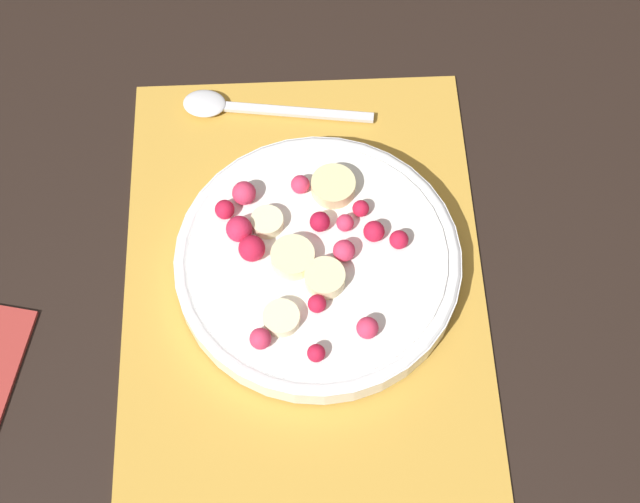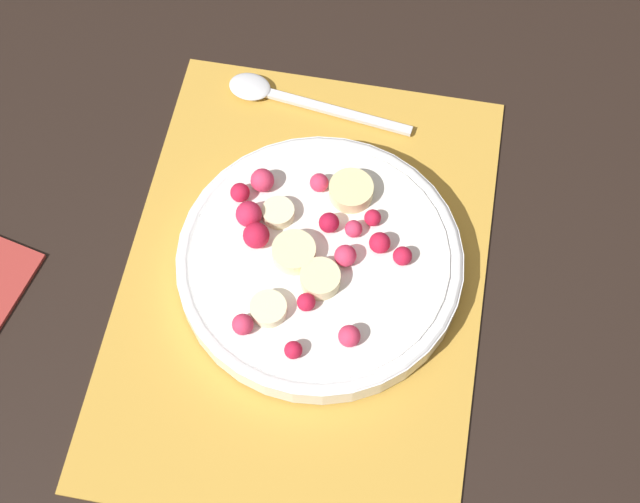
% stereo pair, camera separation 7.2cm
% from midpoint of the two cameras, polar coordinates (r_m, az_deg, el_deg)
% --- Properties ---
extents(ground_plane, '(3.00, 3.00, 0.00)m').
position_cam_midpoint_polar(ground_plane, '(0.75, -3.64, -2.32)').
color(ground_plane, black).
extents(placemat, '(0.42, 0.30, 0.01)m').
position_cam_midpoint_polar(placemat, '(0.75, -3.65, -2.23)').
color(placemat, gold).
rests_on(placemat, ground_plane).
extents(fruit_bowl, '(0.24, 0.24, 0.05)m').
position_cam_midpoint_polar(fruit_bowl, '(0.74, -2.86, -0.82)').
color(fruit_bowl, white).
rests_on(fruit_bowl, placemat).
extents(spoon, '(0.04, 0.18, 0.01)m').
position_cam_midpoint_polar(spoon, '(0.84, -7.72, 8.97)').
color(spoon, silver).
rests_on(spoon, placemat).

